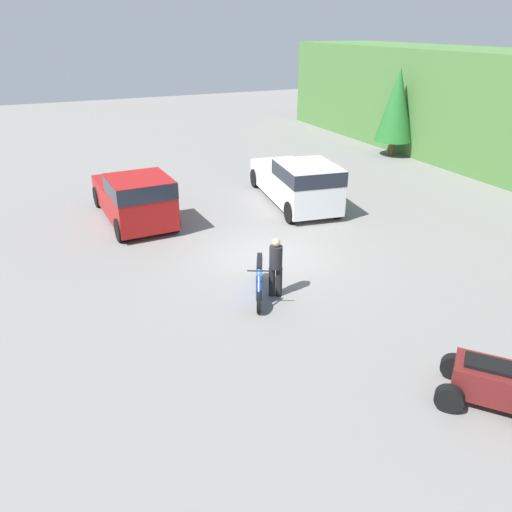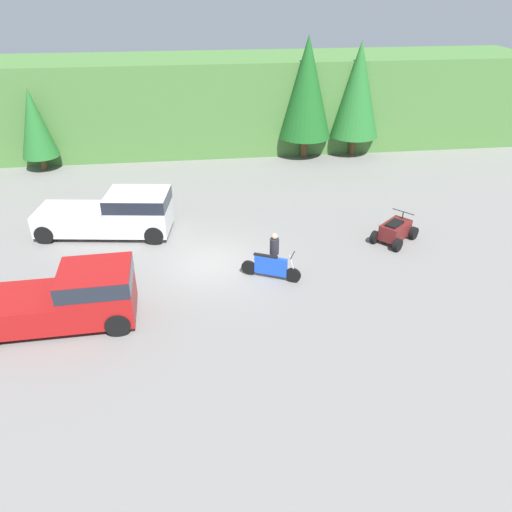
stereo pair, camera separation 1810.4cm
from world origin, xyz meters
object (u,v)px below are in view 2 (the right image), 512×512
Objects in this scene: rider_person at (274,252)px; pickup_truck_second at (117,213)px; pickup_truck_red at (71,296)px; dirt_bike at (271,267)px; quad_atv at (395,231)px.

pickup_truck_second is at bearing 176.41° from rider_person.
pickup_truck_red is 2.39× the size of dirt_bike.
rider_person is (0.19, 0.41, 0.44)m from dirt_bike.
rider_person is at bearing -25.11° from pickup_truck_second.
pickup_truck_second is at bearing 128.24° from quad_atv.
pickup_truck_second is 3.54× the size of rider_person.
pickup_truck_red is at bearing -88.63° from pickup_truck_second.
rider_person is (-5.72, -1.97, 0.45)m from quad_atv.
rider_person is (6.48, -4.24, -0.10)m from pickup_truck_second.
pickup_truck_red is 7.61m from rider_person.
dirt_bike is at bearing 160.73° from quad_atv.
pickup_truck_second is 7.84m from dirt_bike.
pickup_truck_second reaches higher than dirt_bike.
quad_atv is 1.39× the size of rider_person.
pickup_truck_red is at bearing 157.06° from quad_atv.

